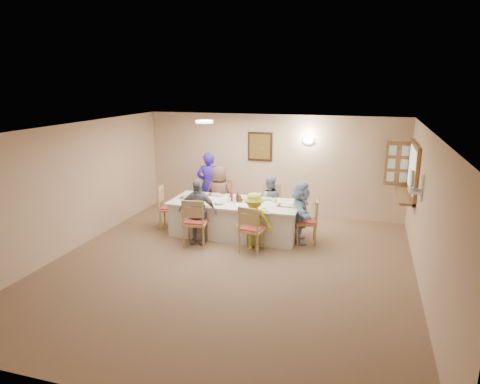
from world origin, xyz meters
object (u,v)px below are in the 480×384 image
(desk_fan, at_px, (414,183))
(chair_left_end, at_px, (170,207))
(chair_back_right, at_px, (270,206))
(diner_right_end, at_px, (300,212))
(serving_hatch, at_px, (413,171))
(diner_front_right, at_px, (254,221))
(diner_back_left, at_px, (220,195))
(diner_front_left, at_px, (198,212))
(chair_back_left, at_px, (221,201))
(condiment_ketchup, at_px, (231,196))
(chair_right_end, at_px, (306,221))
(chair_front_left, at_px, (196,221))
(diner_back_right, at_px, (269,202))
(caregiver, at_px, (209,184))
(dining_table, at_px, (235,218))
(chair_front_right, at_px, (252,228))

(desk_fan, relative_size, chair_left_end, 0.30)
(chair_back_right, relative_size, diner_right_end, 0.75)
(serving_hatch, distance_m, diner_front_right, 3.44)
(diner_back_left, relative_size, diner_front_left, 1.01)
(chair_back_left, distance_m, condiment_ketchup, 1.00)
(chair_back_right, distance_m, chair_right_end, 1.24)
(diner_right_end, bearing_deg, chair_back_right, 34.52)
(serving_hatch, xyz_separation_m, condiment_ketchup, (-3.69, -0.74, -0.63))
(diner_back_left, bearing_deg, chair_back_left, -90.27)
(diner_front_left, bearing_deg, condiment_ketchup, 46.74)
(chair_front_left, xyz_separation_m, chair_left_end, (-0.95, 0.80, -0.01))
(diner_back_right, bearing_deg, diner_right_end, 129.17)
(chair_back_left, relative_size, chair_front_left, 1.00)
(diner_front_right, height_order, condiment_ketchup, diner_front_right)
(chair_right_end, relative_size, caregiver, 0.58)
(chair_front_left, height_order, chair_left_end, chair_front_left)
(serving_hatch, xyz_separation_m, caregiver, (-4.64, 0.40, -0.70))
(chair_left_end, height_order, diner_front_left, diner_front_left)
(desk_fan, xyz_separation_m, dining_table, (-3.48, 0.60, -1.17))
(desk_fan, relative_size, diner_right_end, 0.23)
(chair_back_right, height_order, diner_front_right, diner_front_right)
(condiment_ketchup, bearing_deg, chair_front_left, -121.93)
(chair_back_left, relative_size, chair_right_end, 1.10)
(dining_table, height_order, chair_back_right, chair_back_right)
(dining_table, xyz_separation_m, chair_front_left, (-0.60, -0.80, 0.13))
(caregiver, bearing_deg, diner_back_right, 143.86)
(dining_table, xyz_separation_m, condiment_ketchup, (-0.09, 0.01, 0.49))
(caregiver, bearing_deg, chair_front_left, 82.75)
(diner_right_end, bearing_deg, diner_back_right, 39.14)
(chair_back_right, bearing_deg, diner_front_right, -94.97)
(chair_front_left, bearing_deg, caregiver, -85.66)
(chair_back_left, xyz_separation_m, chair_back_right, (1.20, 0.00, -0.02))
(serving_hatch, height_order, chair_back_left, serving_hatch)
(serving_hatch, bearing_deg, chair_front_left, -159.69)
(chair_left_end, relative_size, diner_front_right, 0.85)
(chair_front_left, relative_size, caregiver, 0.63)
(chair_right_end, bearing_deg, diner_front_right, -65.16)
(diner_back_right, bearing_deg, chair_right_end, 133.24)
(diner_front_right, relative_size, diner_right_end, 0.90)
(chair_right_end, bearing_deg, diner_back_right, -136.35)
(diner_right_end, relative_size, condiment_ketchup, 5.85)
(diner_front_left, relative_size, caregiver, 0.85)
(diner_back_right, height_order, condiment_ketchup, diner_back_right)
(diner_front_right, relative_size, condiment_ketchup, 5.29)
(chair_front_left, relative_size, diner_right_end, 0.78)
(desk_fan, xyz_separation_m, chair_right_end, (-1.93, 0.60, -1.09))
(chair_back_left, bearing_deg, chair_back_right, 2.82)
(diner_right_end, height_order, caregiver, caregiver)
(chair_back_right, height_order, chair_front_left, chair_front_left)
(chair_left_end, bearing_deg, chair_front_right, -122.14)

